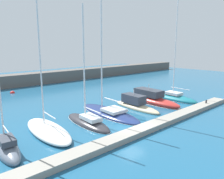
{
  "coord_description": "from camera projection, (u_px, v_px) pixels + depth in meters",
  "views": [
    {
      "loc": [
        -15.89,
        -14.43,
        8.33
      ],
      "look_at": [
        1.0,
        3.96,
        3.41
      ],
      "focal_mm": 35.76,
      "sensor_mm": 36.0,
      "label": 1
    }
  ],
  "objects": [
    {
      "name": "sailboat_navy_fifth",
      "position": [
        109.0,
        112.0,
        27.58
      ],
      "size": [
        3.78,
        10.71,
        20.11
      ],
      "rotation": [
        0.0,
        0.0,
        1.51
      ],
      "color": "navy",
      "rests_on": "ground_plane"
    },
    {
      "name": "motorboat_red_seventh",
      "position": [
        151.0,
        99.0,
        33.22
      ],
      "size": [
        3.29,
        10.0,
        2.95
      ],
      "rotation": [
        0.0,
        0.0,
        1.51
      ],
      "color": "#B72D28",
      "rests_on": "ground_plane"
    },
    {
      "name": "sailboat_charcoal_fourth",
      "position": [
        88.0,
        122.0,
        24.18
      ],
      "size": [
        2.8,
        7.73,
        12.87
      ],
      "rotation": [
        0.0,
        0.0,
        1.5
      ],
      "color": "#2D2D33",
      "rests_on": "ground_plane"
    },
    {
      "name": "sailboat_teal_eighth",
      "position": [
        174.0,
        98.0,
        35.17
      ],
      "size": [
        3.04,
        8.1,
        15.55
      ],
      "rotation": [
        0.0,
        0.0,
        1.52
      ],
      "color": "#19707F",
      "rests_on": "ground_plane"
    },
    {
      "name": "mooring_buoy_red",
      "position": [
        13.0,
        93.0,
        39.78
      ],
      "size": [
        0.82,
        0.82,
        0.82
      ],
      "primitive_type": "sphere",
      "color": "red",
      "rests_on": "ground_plane"
    },
    {
      "name": "dock_pier",
      "position": [
        141.0,
        130.0,
        21.64
      ],
      "size": [
        36.66,
        1.56,
        0.52
      ],
      "primitive_type": "cube",
      "color": "gray",
      "rests_on": "ground_plane"
    },
    {
      "name": "dock_bollard",
      "position": [
        206.0,
        102.0,
        30.78
      ],
      "size": [
        0.2,
        0.2,
        0.44
      ],
      "primitive_type": "cylinder",
      "color": "black",
      "rests_on": "dock_pier"
    },
    {
      "name": "motorboat_sand_sixth",
      "position": [
        136.0,
        104.0,
        30.18
      ],
      "size": [
        2.34,
        7.86,
        2.83
      ],
      "rotation": [
        0.0,
        0.0,
        1.51
      ],
      "color": "beige",
      "rests_on": "ground_plane"
    },
    {
      "name": "sailboat_slate_second",
      "position": [
        6.0,
        146.0,
        17.89
      ],
      "size": [
        2.31,
        6.47,
        13.78
      ],
      "rotation": [
        0.0,
        0.0,
        1.47
      ],
      "color": "slate",
      "rests_on": "ground_plane"
    },
    {
      "name": "breakwater_seawall",
      "position": [
        14.0,
        81.0,
        45.97
      ],
      "size": [
        108.0,
        3.46,
        2.51
      ],
      "primitive_type": "cube",
      "color": "#5B5651",
      "rests_on": "ground_plane"
    },
    {
      "name": "ground_plane",
      "position": [
        131.0,
        129.0,
        22.59
      ],
      "size": [
        120.0,
        120.0,
        0.0
      ],
      "primitive_type": "plane",
      "color": "#1E567A"
    },
    {
      "name": "sailboat_white_third",
      "position": [
        48.0,
        130.0,
        21.56
      ],
      "size": [
        3.49,
        8.63,
        13.51
      ],
      "rotation": [
        0.0,
        0.0,
        1.49
      ],
      "color": "white",
      "rests_on": "ground_plane"
    }
  ]
}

